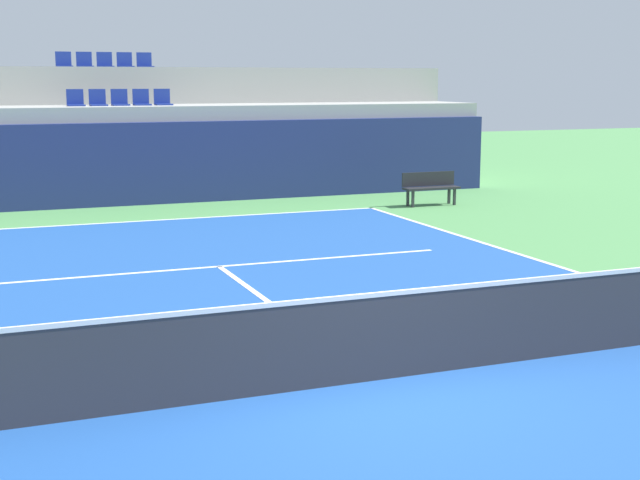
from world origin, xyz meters
name	(u,v)px	position (x,y,z in m)	size (l,w,h in m)	color
ground_plane	(377,381)	(0.00, 0.00, 0.00)	(80.00, 80.00, 0.00)	#4C8C4C
court_surface	(377,380)	(0.00, 0.00, 0.01)	(11.00, 24.00, 0.01)	#1E4C99
baseline_far	(155,220)	(0.00, 11.95, 0.01)	(11.00, 0.10, 0.00)	white
service_line_far	(219,266)	(0.00, 6.40, 0.01)	(8.26, 0.10, 0.00)	white
centre_service_line	(280,310)	(0.00, 3.20, 0.01)	(0.10, 6.40, 0.00)	white
back_wall	(132,164)	(0.00, 14.80, 1.06)	(20.50, 0.30, 2.11)	navy
stands_tier_lower	(123,153)	(0.00, 16.15, 1.25)	(20.50, 2.40, 2.50)	#9E9E99
stands_tier_upper	(108,129)	(0.00, 18.55, 1.77)	(20.50, 2.40, 3.54)	#9E9E99
seating_row_lower	(120,101)	(0.00, 16.25, 2.63)	(2.75, 0.44, 0.44)	navy
seating_row_upper	(105,63)	(0.00, 18.65, 3.66)	(2.75, 0.44, 0.44)	navy
tennis_net	(377,335)	(0.00, 0.00, 0.51)	(11.08, 0.08, 1.07)	black
player_bench	(430,186)	(7.11, 11.95, 0.51)	(1.50, 0.40, 0.85)	#232328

